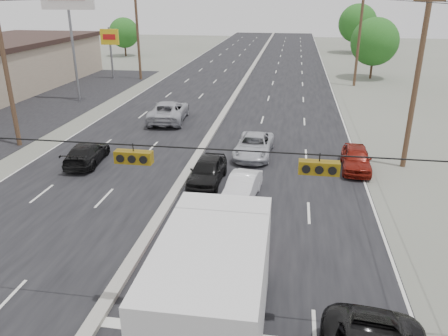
{
  "coord_description": "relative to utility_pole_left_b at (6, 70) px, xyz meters",
  "views": [
    {
      "loc": [
        5.71,
        -10.72,
        9.62
      ],
      "look_at": [
        2.81,
        7.61,
        2.2
      ],
      "focal_mm": 35.0,
      "sensor_mm": 36.0,
      "label": 1
    }
  ],
  "objects": [
    {
      "name": "tree_right_mid",
      "position": [
        27.5,
        30.0,
        -0.77
      ],
      "size": [
        5.6,
        5.6,
        7.14
      ],
      "color": "#382619",
      "rests_on": "ground"
    },
    {
      "name": "utility_pole_left_b",
      "position": [
        0.0,
        0.0,
        0.0
      ],
      "size": [
        1.6,
        0.3,
        10.0
      ],
      "color": "#422D1E",
      "rests_on": "ground"
    },
    {
      "name": "pole_sign_far",
      "position": [
        -3.5,
        25.0,
        -0.7
      ],
      "size": [
        2.2,
        0.25,
        6.0
      ],
      "color": "slate",
      "rests_on": "ground"
    },
    {
      "name": "utility_pole_right_c",
      "position": [
        25.0,
        25.0,
        0.0
      ],
      "size": [
        1.6,
        0.3,
        10.0
      ],
      "color": "#422D1E",
      "rests_on": "ground"
    },
    {
      "name": "box_truck",
      "position": [
        16.42,
        -15.81,
        -3.11
      ],
      "size": [
        2.78,
        7.68,
        3.89
      ],
      "rotation": [
        0.0,
        0.0,
        0.01
      ],
      "color": "black",
      "rests_on": "ground"
    },
    {
      "name": "ground",
      "position": [
        12.5,
        -15.0,
        -5.11
      ],
      "size": [
        200.0,
        200.0,
        0.0
      ],
      "primitive_type": "plane",
      "color": "#606356",
      "rests_on": "ground"
    },
    {
      "name": "queue_car_b",
      "position": [
        16.0,
        -6.03,
        -4.48
      ],
      "size": [
        1.81,
        3.96,
        1.26
      ],
      "primitive_type": "imported",
      "rotation": [
        0.0,
        0.0,
        -0.13
      ],
      "color": "white",
      "rests_on": "ground"
    },
    {
      "name": "utility_pole_left_c",
      "position": [
        0.0,
        25.0,
        0.0
      ],
      "size": [
        1.6,
        0.3,
        10.0
      ],
      "color": "#422D1E",
      "rests_on": "ground"
    },
    {
      "name": "queue_car_e",
      "position": [
        22.1,
        -1.0,
        -4.42
      ],
      "size": [
        1.81,
        4.1,
        1.37
      ],
      "primitive_type": "imported",
      "rotation": [
        0.0,
        0.0,
        -0.05
      ],
      "color": "maroon",
      "rests_on": "ground"
    },
    {
      "name": "red_sedan",
      "position": [
        15.5,
        -11.49,
        -4.41
      ],
      "size": [
        2.02,
        4.41,
        1.4
      ],
      "primitive_type": "imported",
      "rotation": [
        0.0,
        0.0,
        -0.13
      ],
      "color": "#9F091D",
      "rests_on": "ground"
    },
    {
      "name": "pole_sign_billboard",
      "position": [
        -2.0,
        13.0,
        3.76
      ],
      "size": [
        5.0,
        0.25,
        11.0
      ],
      "color": "slate",
      "rests_on": "ground"
    },
    {
      "name": "tree_left_far",
      "position": [
        -9.5,
        45.0,
        -1.39
      ],
      "size": [
        4.8,
        4.8,
        6.12
      ],
      "color": "#382619",
      "rests_on": "ground"
    },
    {
      "name": "parking_lot",
      "position": [
        -4.5,
        10.0,
        -5.11
      ],
      "size": [
        10.0,
        42.0,
        0.02
      ],
      "primitive_type": "cube",
      "color": "black",
      "rests_on": "ground"
    },
    {
      "name": "center_median",
      "position": [
        12.5,
        15.0,
        -5.01
      ],
      "size": [
        0.5,
        160.0,
        0.2
      ],
      "primitive_type": "cube",
      "color": "gray",
      "rests_on": "ground"
    },
    {
      "name": "tree_right_far",
      "position": [
        28.5,
        55.0,
        -0.15
      ],
      "size": [
        6.4,
        6.4,
        8.16
      ],
      "color": "#382619",
      "rests_on": "ground"
    },
    {
      "name": "oncoming_near",
      "position": [
        6.11,
        -2.49,
        -4.47
      ],
      "size": [
        2.22,
        4.55,
        1.27
      ],
      "primitive_type": "imported",
      "rotation": [
        0.0,
        0.0,
        3.24
      ],
      "color": "black",
      "rests_on": "ground"
    },
    {
      "name": "oncoming_far",
      "position": [
        8.43,
        7.52,
        -4.29
      ],
      "size": [
        3.27,
        6.11,
        1.63
      ],
      "primitive_type": "imported",
      "rotation": [
        0.0,
        0.0,
        3.24
      ],
      "color": "#A2A3AA",
      "rests_on": "ground"
    },
    {
      "name": "queue_car_c",
      "position": [
        16.0,
        0.42,
        -4.44
      ],
      "size": [
        2.42,
        4.89,
        1.33
      ],
      "primitive_type": "imported",
      "rotation": [
        0.0,
        0.0,
        -0.04
      ],
      "color": "#B5B7BD",
      "rests_on": "ground"
    },
    {
      "name": "queue_car_a",
      "position": [
        13.9,
        -4.23,
        -4.4
      ],
      "size": [
        1.78,
        4.19,
        1.41
      ],
      "primitive_type": "imported",
      "rotation": [
        0.0,
        0.0,
        -0.03
      ],
      "color": "black",
      "rests_on": "ground"
    },
    {
      "name": "road_surface",
      "position": [
        12.5,
        15.0,
        -5.11
      ],
      "size": [
        20.0,
        160.0,
        0.02
      ],
      "primitive_type": "cube",
      "color": "black",
      "rests_on": "ground"
    },
    {
      "name": "traffic_signals",
      "position": [
        13.9,
        -15.0,
        0.39
      ],
      "size": [
        25.0,
        0.3,
        0.54
      ],
      "color": "black",
      "rests_on": "ground"
    },
    {
      "name": "utility_pole_right_b",
      "position": [
        25.0,
        0.0,
        0.0
      ],
      "size": [
        1.6,
        0.3,
        10.0
      ],
      "color": "#422D1E",
      "rests_on": "ground"
    }
  ]
}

